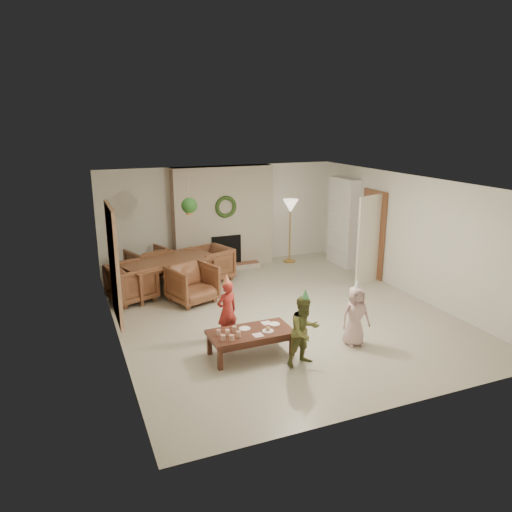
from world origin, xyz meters
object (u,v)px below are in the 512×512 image
dining_table (169,275)px  child_plaid (304,331)px  coffee_table_top (251,333)px  child_pink (356,316)px  child_red (227,311)px  dining_chair_right (211,264)px  dining_chair_left (132,282)px  dining_chair_near (192,284)px  dining_chair_far (149,265)px

dining_table → child_plaid: bearing=-92.9°
dining_table → child_plaid: 4.16m
coffee_table_top → child_pink: (1.72, -0.30, 0.13)m
child_plaid → child_pink: (1.09, 0.28, -0.04)m
dining_table → child_red: 2.81m
child_red → child_plaid: child_plaid is taller
child_red → dining_table: bearing=-96.0°
dining_chair_right → child_red: size_ratio=0.82×
dining_chair_left → coffee_table_top: size_ratio=0.65×
dining_chair_near → dining_chair_left: bearing=135.0°
dining_chair_left → child_red: (1.20, -2.49, 0.13)m
dining_chair_near → dining_table: bearing=90.0°
child_plaid → dining_table: bearing=97.1°
dining_table → child_pink: (2.26, -3.71, 0.15)m
dining_chair_far → child_pink: bearing=100.1°
dining_chair_near → child_pink: child_pink is taller
dining_table → child_red: (0.37, -2.78, 0.17)m
dining_chair_far → coffee_table_top: 4.32m
dining_chair_left → child_plaid: (2.01, -3.70, 0.15)m
dining_chair_far → child_pink: (2.55, -4.54, 0.11)m
child_red → child_plaid: (0.81, -1.21, 0.02)m
dining_chair_right → coffee_table_top: dining_chair_right is taller
dining_chair_right → child_pink: size_ratio=0.85×
dining_chair_far → dining_chair_left: 1.24m
dining_chair_right → coffee_table_top: size_ratio=0.65×
dining_chair_far → dining_chair_left: bearing=45.0°
coffee_table_top → child_plaid: (0.64, -0.58, 0.17)m
coffee_table_top → dining_chair_far: bearing=100.6°
dining_table → dining_chair_left: dining_chair_left is taller
dining_table → dining_chair_far: (-0.29, 0.83, 0.04)m
coffee_table_top → child_red: child_red is taller
dining_chair_near → dining_chair_left: 1.24m
dining_chair_near → coffee_table_top: (0.25, -2.58, -0.02)m
dining_chair_right → coffee_table_top: (-0.50, -3.77, -0.02)m
dining_chair_near → dining_chair_far: same height
dining_chair_left → dining_chair_right: (1.87, 0.65, 0.00)m
dining_table → coffee_table_top: dining_table is taller
child_plaid → child_red: bearing=114.2°
dining_table → child_plaid: child_plaid is taller
dining_chair_near → child_red: bearing=-106.9°
dining_table → dining_chair_far: size_ratio=2.34×
dining_chair_right → child_red: 3.21m
dining_chair_left → dining_chair_right: size_ratio=1.00×
dining_chair_far → child_plaid: (1.47, -4.82, 0.15)m
dining_table → child_red: child_red is taller
dining_chair_far → dining_chair_right: (1.33, -0.47, 0.00)m
dining_chair_near → dining_chair_right: bearing=38.7°
child_pink → child_red: bearing=159.9°
dining_chair_far → child_red: bearing=81.1°
child_red → child_pink: child_red is taller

